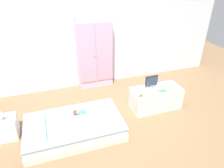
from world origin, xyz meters
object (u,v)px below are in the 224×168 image
Objects in this scene: bed at (74,127)px; tv_stand at (156,98)px; nightstand at (6,128)px; wardrobe at (95,54)px; rocking_horse_toy at (142,94)px; book_green at (163,91)px; doll at (80,112)px; tv_monitor at (152,81)px; table_lamp at (1,113)px.

tv_stand is (1.68, 0.25, 0.09)m from bed.
wardrobe is at bearing 32.43° from nightstand.
rocking_horse_toy reaches higher than bed.
rocking_horse_toy is 0.48m from book_green.
doll is 1.05× the size of nightstand.
wardrobe is 10.23× the size of book_green.
doll is at bearing -176.70° from tv_stand.
wardrobe is at bearing 62.62° from bed.
doll is at bearing -6.43° from nightstand.
tv_monitor is at bearing 6.53° from doll.
tv_stand is 0.51m from rocking_horse_toy.
tv_stand is at bearing -53.47° from wardrobe.
bed is 10.17× the size of book_green.
book_green is at bearing -0.48° from doll.
wardrobe reaches higher than table_lamp.
rocking_horse_toy reaches higher than table_lamp.
bed is at bearing -168.45° from tv_monitor.
doll is 1.48× the size of tv_monitor.
bed is 1.19m from table_lamp.
bed is 4.38× the size of nightstand.
table_lamp is at bearing 175.30° from rocking_horse_toy.
wardrobe is (1.86, 1.18, 0.35)m from table_lamp.
wardrobe is 6.19× the size of tv_monitor.
book_green is at bearing -53.53° from wardrobe.
tv_stand is at bearing -40.52° from tv_monitor.
book_green is at bearing -54.31° from tv_stand.
bed is 1.79m from book_green.
rocking_horse_toy is at bearing -160.01° from tv_stand.
wardrobe reaches higher than bed.
tv_monitor reaches higher than nightstand.
wardrobe is (0.63, 1.32, 0.52)m from doll.
tv_monitor is 0.39m from rocking_horse_toy.
doll is at bearing 179.52° from book_green.
bed is 1.65× the size of tv_stand.
tv_stand reaches higher than bed.
book_green reaches higher than doll.
nightstand is 1.41× the size of tv_monitor.
nightstand is 2.30m from wardrobe.
wardrobe is (1.86, 1.18, 0.65)m from nightstand.
doll is 0.24× the size of wardrobe.
tv_stand is at bearing 19.99° from rocking_horse_toy.
table_lamp is at bearing 164.77° from bed.
tv_monitor is at bearing 0.58° from table_lamp.
table_lamp is 0.73× the size of tv_monitor.
table_lamp is (0.00, 0.00, 0.30)m from nightstand.
wardrobe reaches higher than rocking_horse_toy.
tv_monitor is 0.28m from book_green.
rocking_horse_toy is (-0.31, -0.22, -0.09)m from tv_monitor.
table_lamp is at bearing -147.57° from wardrobe.
doll is 1.56m from wardrobe.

